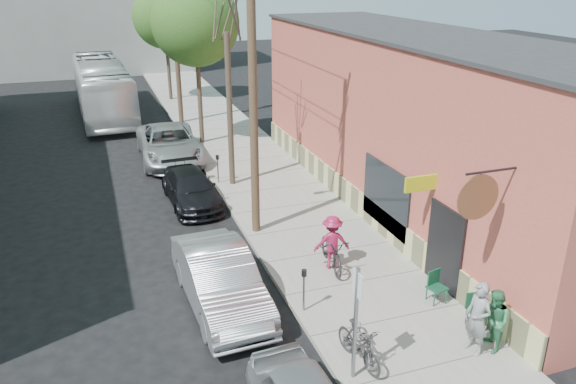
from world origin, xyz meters
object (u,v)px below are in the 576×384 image
object	(u,v)px
sign_post	(356,313)
tree_leafy_mid	(195,22)
parking_meter_far	(218,164)
patio_chair_a	(437,288)
parking_meter_near	(304,283)
parked_bike_a	(359,345)
car_3	(169,144)
utility_pole_near	(251,81)
patron_green	(494,321)
car_1	(220,280)
tree_leafy_far	(165,17)
bus	(102,88)
cyclist	(332,242)
patio_chair_b	(478,311)
patron_grey	(478,318)
tree_bare	(230,111)
parked_bike_b	(361,337)
car_2	(191,189)

from	to	relation	value
sign_post	tree_leafy_mid	world-z (taller)	tree_leafy_mid
parking_meter_far	patio_chair_a	xyz separation A→B (m)	(3.61, -11.10, -0.39)
parking_meter_near	tree_leafy_mid	size ratio (longest dim) A/B	0.15
parked_bike_a	car_3	bearing A→B (deg)	87.06
utility_pole_near	car_3	size ratio (longest dim) A/B	1.66
patron_green	car_1	world-z (taller)	patron_green
tree_leafy_far	bus	bearing A→B (deg)	-149.07
parking_meter_near	cyclist	size ratio (longest dim) A/B	0.73
tree_leafy_mid	patio_chair_b	size ratio (longest dim) A/B	9.42
patio_chair_b	sign_post	bearing A→B (deg)	-161.69
patron_grey	patron_green	bearing A→B (deg)	70.74
tree_bare	patron_green	world-z (taller)	tree_bare
parking_meter_near	bus	xyz separation A→B (m)	(-4.02, 25.03, 0.74)
cyclist	parked_bike_b	size ratio (longest dim) A/B	1.01
patron_grey	patron_green	distance (m)	0.47
patron_green	car_3	distance (m)	18.22
patron_green	parked_bike_b	xyz separation A→B (m)	(-3.02, 0.93, -0.35)
sign_post	cyclist	size ratio (longest dim) A/B	1.65
sign_post	tree_leafy_far	xyz separation A→B (m)	(0.45, 30.62, 3.89)
sign_post	patron_green	world-z (taller)	sign_post
sign_post	parking_meter_near	distance (m)	2.97
sign_post	car_2	bearing A→B (deg)	97.64
patron_grey	car_3	xyz separation A→B (m)	(-4.68, 17.42, -0.25)
parking_meter_far	utility_pole_near	size ratio (longest dim) A/B	0.12
cyclist	car_2	size ratio (longest dim) A/B	0.38
car_2	parking_meter_near	bearing A→B (deg)	-82.86
cyclist	patron_grey	bearing A→B (deg)	118.39
utility_pole_near	parked_bike_b	xyz separation A→B (m)	(0.51, -7.34, -4.81)
parking_meter_near	patron_grey	xyz separation A→B (m)	(3.23, -2.98, 0.10)
patron_grey	parking_meter_near	bearing A→B (deg)	-143.38
car_1	car_3	world-z (taller)	car_3
parked_bike_b	patio_chair_a	bearing A→B (deg)	34.84
tree_leafy_far	car_2	xyz separation A→B (m)	(-2.00, -19.07, -5.08)
patron_grey	patron_green	size ratio (longest dim) A/B	1.17
utility_pole_near	patio_chair_a	bearing A→B (deg)	-60.13
tree_leafy_far	parked_bike_a	xyz separation A→B (m)	(-0.13, -30.22, -5.07)
patio_chair_b	car_2	size ratio (longest dim) A/B	0.20
car_3	patio_chair_a	bearing A→B (deg)	-70.66
tree_bare	tree_leafy_far	world-z (taller)	tree_leafy_far
utility_pole_near	bus	world-z (taller)	utility_pole_near
patron_green	car_3	bearing A→B (deg)	-148.60
patio_chair_a	parked_bike_b	xyz separation A→B (m)	(-2.95, -1.30, 0.00)
tree_bare	cyclist	xyz separation A→B (m)	(1.10, -8.08, -2.29)
tree_leafy_far	patron_green	distance (m)	31.34
patron_grey	parked_bike_b	size ratio (longest dim) A/B	1.10
car_1	car_2	world-z (taller)	car_1
tree_bare	cyclist	world-z (taller)	tree_bare
patio_chair_a	car_1	distance (m)	5.95
tree_bare	patio_chair_a	bearing A→B (deg)	-74.25
sign_post	utility_pole_near	size ratio (longest dim) A/B	0.28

